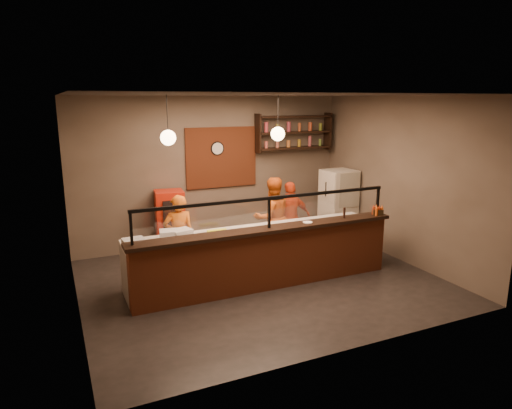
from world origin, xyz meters
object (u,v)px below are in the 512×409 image
cook_mid (272,218)px  fridge (338,206)px  wall_clock (217,148)px  pepper_mill (344,213)px  condiment_caddy (378,212)px  cook_right (290,218)px  pizza_dough (256,228)px  red_cooler (170,222)px  cook_left (179,236)px

cook_mid → fridge: (1.84, 0.38, -0.01)m
wall_clock → pepper_mill: wall_clock is taller
wall_clock → fridge: bearing=-21.2°
cook_mid → condiment_caddy: (1.44, -1.45, 0.30)m
cook_mid → cook_right: 0.45m
cook_right → fridge: (1.40, 0.33, 0.05)m
wall_clock → cook_right: wall_clock is taller
condiment_caddy → fridge: bearing=77.6°
cook_mid → pizza_dough: cook_mid is taller
cook_mid → wall_clock: bearing=-63.7°
red_cooler → cook_left: bearing=-89.8°
cook_mid → pepper_mill: bearing=118.1°
cook_left → pizza_dough: bearing=157.3°
pepper_mill → condiment_caddy: bearing=-3.9°
fridge → red_cooler: (-3.66, 0.66, -0.14)m
wall_clock → cook_right: bearing=-49.7°
fridge → red_cooler: size_ratio=1.22×
pizza_dough → pepper_mill: pepper_mill is taller
pizza_dough → cook_left: bearing=154.0°
red_cooler → cook_mid: bearing=-22.3°
fridge → pepper_mill: bearing=-125.5°
cook_left → cook_mid: 2.01m
cook_left → pepper_mill: size_ratio=7.90×
cook_right → red_cooler: size_ratio=1.13×
cook_mid → fridge: 1.88m
wall_clock → cook_mid: wall_clock is taller
red_cooler → cook_right: bearing=-16.2°
wall_clock → cook_right: size_ratio=0.20×
wall_clock → fridge: (2.50, -0.97, -1.30)m
cook_right → fridge: 1.44m
cook_mid → red_cooler: size_ratio=1.23×
cook_right → red_cooler: bearing=-19.5°
cook_mid → pepper_mill: cook_mid is taller
cook_mid → cook_left: bearing=8.1°
cook_mid → condiment_caddy: cook_mid is taller
pepper_mill → cook_right: bearing=101.5°
fridge → pepper_mill: fridge is taller
cook_right → condiment_caddy: size_ratio=8.30×
cook_left → red_cooler: bearing=-93.9°
cook_mid → condiment_caddy: size_ratio=9.02×
cook_left → pizza_dough: 1.38m
pizza_dough → cook_mid: bearing=49.0°
cook_left → condiment_caddy: bearing=164.5°
fridge → pepper_mill: 2.12m
pepper_mill → cook_left: bearing=157.6°
pizza_dough → condiment_caddy: 2.28m
pizza_dough → condiment_caddy: (2.20, -0.57, 0.20)m
condiment_caddy → pizza_dough: bearing=165.4°
pizza_dough → condiment_caddy: size_ratio=2.85×
wall_clock → condiment_caddy: bearing=-53.1°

